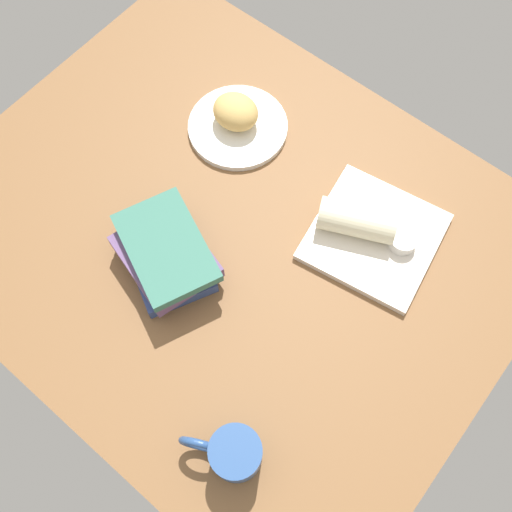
% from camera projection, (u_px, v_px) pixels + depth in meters
% --- Properties ---
extents(dining_table, '(1.10, 0.90, 0.04)m').
position_uv_depth(dining_table, '(229.00, 235.00, 1.15)').
color(dining_table, brown).
rests_on(dining_table, ground).
extents(round_plate, '(0.21, 0.21, 0.01)m').
position_uv_depth(round_plate, '(238.00, 127.00, 1.21)').
color(round_plate, white).
rests_on(round_plate, dining_table).
extents(scone_pastry, '(0.10, 0.09, 0.06)m').
position_uv_depth(scone_pastry, '(236.00, 112.00, 1.18)').
color(scone_pastry, tan).
rests_on(scone_pastry, round_plate).
extents(square_plate, '(0.26, 0.26, 0.02)m').
position_uv_depth(square_plate, '(374.00, 237.00, 1.11)').
color(square_plate, silver).
rests_on(square_plate, dining_table).
extents(sauce_cup, '(0.05, 0.05, 0.03)m').
position_uv_depth(sauce_cup, '(403.00, 241.00, 1.09)').
color(sauce_cup, silver).
rests_on(sauce_cup, square_plate).
extents(breakfast_wrap, '(0.16, 0.12, 0.06)m').
position_uv_depth(breakfast_wrap, '(357.00, 220.00, 1.08)').
color(breakfast_wrap, beige).
rests_on(breakfast_wrap, square_plate).
extents(book_stack, '(0.23, 0.20, 0.08)m').
position_uv_depth(book_stack, '(167.00, 256.00, 1.06)').
color(book_stack, '#33477F').
rests_on(book_stack, dining_table).
extents(coffee_mug, '(0.13, 0.09, 0.10)m').
position_uv_depth(coffee_mug, '(233.00, 453.00, 0.92)').
color(coffee_mug, '#2D518C').
rests_on(coffee_mug, dining_table).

